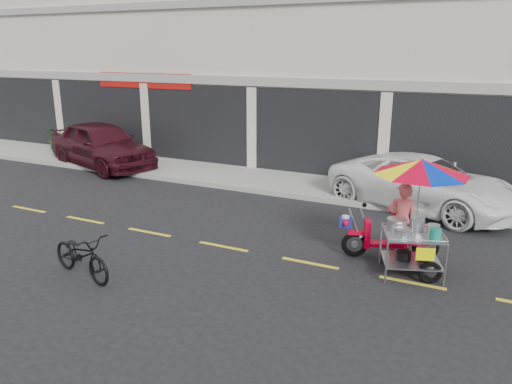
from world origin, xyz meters
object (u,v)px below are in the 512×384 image
at_px(maroon_sedan, 102,145).
at_px(food_vendor_rig, 412,198).
at_px(white_pickup, 424,183).
at_px(near_bicycle, 82,255).

relative_size(maroon_sedan, food_vendor_rig, 1.81).
distance_m(white_pickup, near_bicycle, 8.81).
distance_m(near_bicycle, food_vendor_rig, 6.31).
height_order(white_pickup, near_bicycle, white_pickup).
bearing_deg(food_vendor_rig, maroon_sedan, 141.02).
relative_size(white_pickup, food_vendor_rig, 1.89).
xyz_separation_m(white_pickup, near_bicycle, (-5.14, -7.15, -0.26)).
bearing_deg(white_pickup, maroon_sedan, 109.64).
xyz_separation_m(white_pickup, food_vendor_rig, (0.28, -4.06, 0.74)).
distance_m(maroon_sedan, near_bicycle, 9.35).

